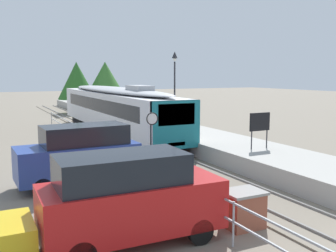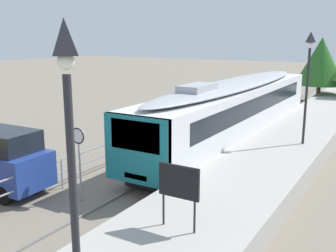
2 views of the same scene
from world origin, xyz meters
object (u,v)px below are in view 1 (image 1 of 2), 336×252
(commuter_train, at_px, (115,107))
(parked_van_red, at_px, (130,198))
(brick_utility_cabinet, at_px, (243,209))
(parked_van_blue, at_px, (80,154))
(platform_lamp_mid_platform, at_px, (175,74))
(speed_limit_sign, at_px, (152,127))
(platform_notice_board, at_px, (260,123))

(commuter_train, distance_m, parked_van_red, 18.76)
(brick_utility_cabinet, distance_m, parked_van_red, 3.54)
(parked_van_red, bearing_deg, parked_van_blue, 88.56)
(parked_van_red, relative_size, parked_van_blue, 1.00)
(platform_lamp_mid_platform, xyz_separation_m, speed_limit_sign, (-6.00, -9.19, -2.50))
(platform_lamp_mid_platform, height_order, brick_utility_cabinet, platform_lamp_mid_platform)
(parked_van_red, bearing_deg, commuter_train, 72.36)
(parked_van_red, bearing_deg, platform_notice_board, 31.31)
(platform_lamp_mid_platform, bearing_deg, platform_notice_board, -94.72)
(commuter_train, relative_size, platform_notice_board, 11.03)
(brick_utility_cabinet, bearing_deg, commuter_train, 83.02)
(platform_lamp_mid_platform, xyz_separation_m, parked_van_red, (-9.85, -16.26, -3.33))
(speed_limit_sign, relative_size, parked_van_red, 0.57)
(speed_limit_sign, distance_m, parked_van_red, 8.09)
(platform_lamp_mid_platform, bearing_deg, brick_utility_cabinet, -110.98)
(speed_limit_sign, distance_m, brick_utility_cabinet, 7.70)
(brick_utility_cabinet, relative_size, parked_van_red, 0.25)
(platform_notice_board, height_order, speed_limit_sign, speed_limit_sign)
(brick_utility_cabinet, xyz_separation_m, parked_van_red, (-3.43, 0.46, 0.72))
(platform_notice_board, distance_m, speed_limit_sign, 5.36)
(platform_lamp_mid_platform, bearing_deg, commuter_train, 159.03)
(parked_van_red, height_order, parked_van_blue, same)
(platform_lamp_mid_platform, height_order, platform_notice_board, platform_lamp_mid_platform)
(platform_notice_board, xyz_separation_m, parked_van_red, (-8.95, -5.45, -0.89))
(parked_van_red, bearing_deg, brick_utility_cabinet, -7.66)
(brick_utility_cabinet, bearing_deg, platform_lamp_mid_platform, 69.02)
(brick_utility_cabinet, xyz_separation_m, parked_van_blue, (-3.28, 6.64, 0.72))
(brick_utility_cabinet, height_order, parked_van_blue, parked_van_blue)
(parked_van_red, distance_m, parked_van_blue, 6.18)
(commuter_train, relative_size, brick_utility_cabinet, 16.40)
(commuter_train, relative_size, platform_lamp_mid_platform, 3.71)
(platform_notice_board, bearing_deg, parked_van_red, -148.69)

